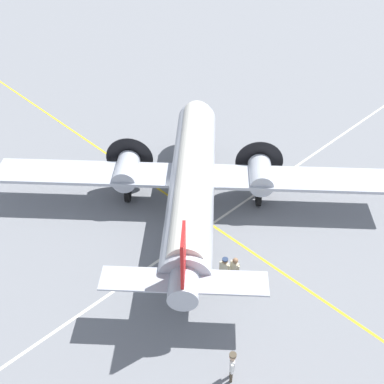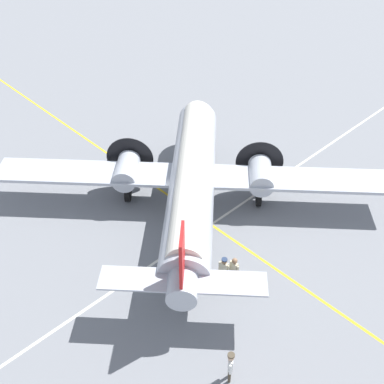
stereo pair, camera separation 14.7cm
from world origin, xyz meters
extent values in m
plane|color=slate|center=(0.00, 0.00, 0.00)|extent=(300.00, 300.00, 0.00)
cube|color=gold|center=(0.00, -0.11, 0.00)|extent=(120.00, 0.16, 0.01)
cube|color=silver|center=(-1.53, 0.00, 0.00)|extent=(0.16, 120.00, 0.01)
cylinder|color=#ADB2BC|center=(0.00, 0.00, 2.40)|extent=(11.87, 12.47, 2.60)
cylinder|color=silver|center=(0.00, 0.00, 3.11)|extent=(10.81, 11.42, 1.82)
sphere|color=#ADB2BC|center=(4.99, -5.35, 2.40)|extent=(2.47, 2.47, 2.47)
cylinder|color=#ADB2BC|center=(-4.99, 5.35, 2.53)|extent=(2.99, 3.06, 1.43)
cube|color=red|center=(-5.35, 5.74, 4.34)|extent=(1.20, 1.27, 2.98)
cube|color=#ADB2BC|center=(-5.23, 5.61, 2.66)|extent=(6.61, 6.30, 0.10)
cube|color=#ADB2BC|center=(0.73, -0.78, 2.07)|extent=(19.21, 18.12, 0.20)
cylinder|color=#ADB2BC|center=(3.90, 1.83, 2.09)|extent=(2.75, 2.80, 1.43)
cylinder|color=black|center=(4.83, 0.82, 2.09)|extent=(2.22, 2.07, 3.00)
sphere|color=black|center=(4.92, 0.73, 2.09)|extent=(0.50, 0.50, 0.50)
cylinder|color=#ADB2BC|center=(-2.10, -3.76, 2.09)|extent=(2.75, 2.80, 1.43)
cylinder|color=black|center=(-1.16, -4.76, 2.09)|extent=(2.22, 2.07, 3.00)
sphere|color=black|center=(-1.07, -4.85, 2.09)|extent=(0.50, 0.50, 0.50)
cylinder|color=#4C4C51|center=(3.73, 2.01, 1.04)|extent=(0.18, 0.18, 0.97)
cylinder|color=black|center=(3.73, 2.01, 0.55)|extent=(0.97, 1.01, 1.10)
cylinder|color=#4C4C51|center=(-2.27, -3.57, 1.04)|extent=(0.18, 0.18, 0.97)
cylinder|color=black|center=(-2.27, -3.57, 0.55)|extent=(0.97, 1.01, 1.10)
cylinder|color=#4C4C51|center=(3.89, -4.18, 0.79)|extent=(0.14, 0.14, 0.88)
cylinder|color=black|center=(3.89, -4.18, 0.35)|extent=(0.61, 0.63, 0.70)
cylinder|color=#473D2D|center=(-8.93, 6.32, 0.45)|extent=(0.13, 0.13, 0.90)
cylinder|color=#473D2D|center=(-9.10, 6.52, 0.45)|extent=(0.13, 0.13, 0.90)
cube|color=white|center=(-9.02, 6.42, 1.23)|extent=(0.44, 0.46, 0.67)
sphere|color=tan|center=(-9.02, 6.42, 1.72)|extent=(0.30, 0.30, 0.30)
cylinder|color=white|center=(-8.84, 6.22, 1.20)|extent=(0.10, 0.10, 0.64)
cylinder|color=white|center=(-9.19, 6.62, 1.20)|extent=(0.10, 0.10, 0.64)
cube|color=navy|center=(-9.10, 6.35, 1.31)|extent=(0.04, 0.05, 0.43)
cylinder|color=#473D2D|center=(-9.02, 6.42, 1.85)|extent=(0.44, 0.44, 0.07)
cylinder|color=navy|center=(-5.23, 2.62, 0.43)|extent=(0.13, 0.13, 0.87)
cylinder|color=navy|center=(-4.99, 2.68, 0.43)|extent=(0.13, 0.13, 0.87)
cube|color=beige|center=(-5.11, 2.65, 1.19)|extent=(0.45, 0.30, 0.65)
sphere|color=#8C6647|center=(-5.11, 2.65, 1.66)|extent=(0.29, 0.29, 0.29)
cylinder|color=beige|center=(-5.36, 2.59, 1.16)|extent=(0.10, 0.10, 0.62)
cylinder|color=beige|center=(-4.86, 2.72, 1.16)|extent=(0.10, 0.10, 0.62)
cylinder|color=navy|center=(-5.11, 2.65, 1.78)|extent=(0.37, 0.37, 0.07)
cylinder|color=navy|center=(-5.60, 2.28, 0.44)|extent=(0.13, 0.13, 0.88)
cylinder|color=navy|center=(-5.34, 2.27, 0.44)|extent=(0.13, 0.13, 0.88)
cube|color=beige|center=(-5.47, 2.27, 1.21)|extent=(0.43, 0.22, 0.66)
sphere|color=#8C6647|center=(-5.47, 2.27, 1.68)|extent=(0.29, 0.29, 0.29)
cylinder|color=beige|center=(-5.73, 2.29, 1.17)|extent=(0.10, 0.10, 0.63)
cylinder|color=beige|center=(-5.21, 2.26, 1.17)|extent=(0.10, 0.10, 0.63)
cube|color=#47331E|center=(-5.72, 2.04, 0.23)|extent=(0.46, 0.12, 0.47)
cube|color=#312315|center=(-5.72, 2.04, 0.50)|extent=(0.16, 0.08, 0.02)
cube|color=brown|center=(-6.39, 1.28, 0.29)|extent=(0.51, 0.14, 0.58)
cube|color=#4A3520|center=(-6.39, 1.28, 0.61)|extent=(0.18, 0.10, 0.02)
camera|label=1|loc=(-15.87, 15.47, 19.61)|focal=45.00mm
camera|label=2|loc=(-15.97, 15.37, 19.61)|focal=45.00mm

